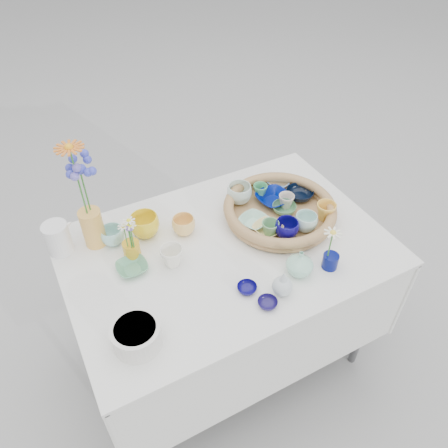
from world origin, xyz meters
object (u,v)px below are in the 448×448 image
display_table (226,351)px  wicker_tray (279,211)px  tall_vase_yellow (93,228)px  bud_vase_seafoam (300,263)px

display_table → wicker_tray: wicker_tray is taller
tall_vase_yellow → bud_vase_seafoam: bearing=-39.2°
display_table → tall_vase_yellow: tall_vase_yellow is taller
display_table → bud_vase_seafoam: (0.17, -0.25, 0.82)m
tall_vase_yellow → wicker_tray: bearing=-16.2°
wicker_tray → display_table: bearing=-169.9°
wicker_tray → tall_vase_yellow: size_ratio=2.93×
wicker_tray → bud_vase_seafoam: size_ratio=4.50×
wicker_tray → tall_vase_yellow: tall_vase_yellow is taller
wicker_tray → bud_vase_seafoam: bud_vase_seafoam is taller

